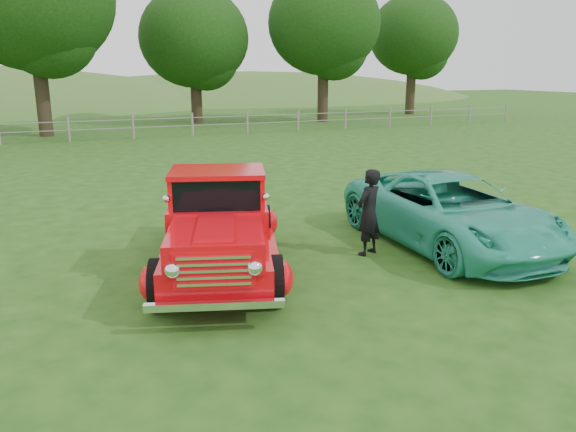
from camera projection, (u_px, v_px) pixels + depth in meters
name	position (u px, v px, depth m)	size (l,w,h in m)	color
ground	(347.00, 300.00, 8.44)	(140.00, 140.00, 0.00)	#1E4713
distant_hills	(48.00, 144.00, 61.00)	(116.00, 60.00, 18.00)	#3B6324
fence_line	(133.00, 127.00, 27.88)	(48.00, 0.12, 1.20)	gray
tree_near_east	(194.00, 38.00, 34.83)	(6.80, 6.80, 8.33)	black
tree_mid_east	(324.00, 24.00, 35.84)	(7.20, 7.20, 9.44)	black
tree_far_east	(414.00, 35.00, 41.99)	(6.60, 6.60, 8.86)	black
red_pickup	(219.00, 226.00, 9.44)	(3.28, 5.28, 1.78)	black
teal_sedan	(450.00, 211.00, 10.85)	(2.32, 5.04, 1.40)	#2BAF8F
man	(369.00, 212.00, 10.33)	(0.59, 0.39, 1.61)	black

